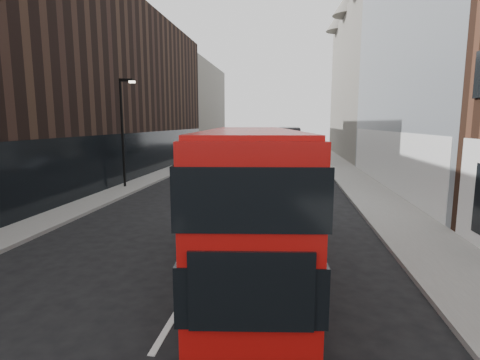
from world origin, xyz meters
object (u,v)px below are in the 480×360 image
(red_bus, at_px, (250,194))
(car_a, at_px, (253,187))
(car_c, at_px, (299,164))
(grey_bus, at_px, (289,141))
(car_b, at_px, (278,168))
(street_lamp, at_px, (123,125))

(red_bus, relative_size, car_a, 2.60)
(red_bus, bearing_deg, car_c, 78.95)
(grey_bus, height_order, car_c, grey_bus)
(grey_bus, height_order, car_a, grey_bus)
(car_b, bearing_deg, grey_bus, 89.25)
(car_a, height_order, car_c, car_c)
(car_a, bearing_deg, street_lamp, 163.41)
(grey_bus, distance_m, car_b, 16.16)
(grey_bus, relative_size, car_a, 2.90)
(grey_bus, xyz_separation_m, car_b, (-0.86, -16.08, -1.39))
(red_bus, height_order, car_b, red_bus)
(car_a, distance_m, car_b, 10.03)
(grey_bus, xyz_separation_m, car_a, (-1.98, -26.05, -1.33))
(red_bus, xyz_separation_m, car_c, (2.04, 23.31, -1.61))
(car_a, xyz_separation_m, car_b, (1.11, 9.97, -0.06))
(street_lamp, relative_size, car_a, 1.73)
(car_b, bearing_deg, red_bus, -88.32)
(red_bus, relative_size, grey_bus, 0.90)
(grey_bus, bearing_deg, red_bus, -91.12)
(street_lamp, bearing_deg, car_a, -14.84)
(red_bus, xyz_separation_m, car_a, (-0.88, 10.57, -1.63))
(street_lamp, xyz_separation_m, car_c, (11.68, 10.43, -3.48))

